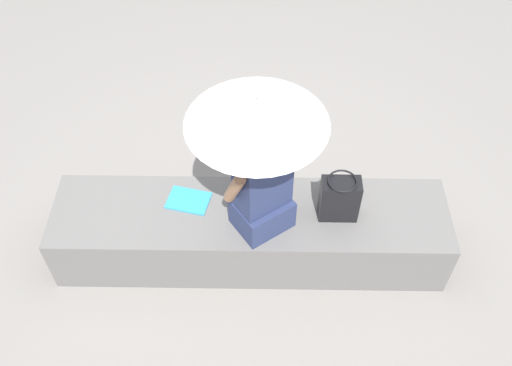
# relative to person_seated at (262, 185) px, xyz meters

# --- Properties ---
(ground_plane) EXTENTS (14.00, 14.00, 0.00)m
(ground_plane) POSITION_rel_person_seated_xyz_m (0.08, -0.09, -0.85)
(ground_plane) COLOR gray
(stone_bench) EXTENTS (2.67, 0.63, 0.46)m
(stone_bench) POSITION_rel_person_seated_xyz_m (0.08, -0.09, -0.62)
(stone_bench) COLOR slate
(stone_bench) RESTS_ON ground
(person_seated) EXTENTS (0.50, 0.43, 0.90)m
(person_seated) POSITION_rel_person_seated_xyz_m (0.00, 0.00, 0.00)
(person_seated) COLOR navy
(person_seated) RESTS_ON stone_bench
(parasol) EXTENTS (0.78, 0.78, 1.13)m
(parasol) POSITION_rel_person_seated_xyz_m (0.03, 0.03, 0.63)
(parasol) COLOR #B7B7BC
(parasol) RESTS_ON stone_bench
(handbag_black) EXTENTS (0.25, 0.19, 0.34)m
(handbag_black) POSITION_rel_person_seated_xyz_m (-0.50, -0.08, -0.22)
(handbag_black) COLOR black
(handbag_black) RESTS_ON stone_bench
(magazine) EXTENTS (0.32, 0.26, 0.01)m
(magazine) POSITION_rel_person_seated_xyz_m (0.50, -0.18, -0.38)
(magazine) COLOR #339ED1
(magazine) RESTS_ON stone_bench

